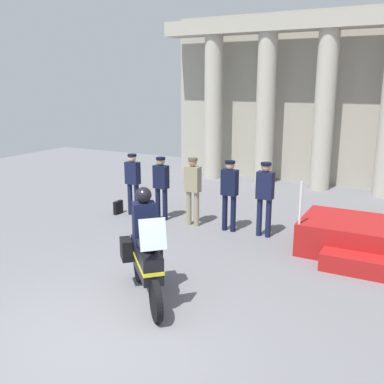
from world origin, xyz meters
The scene contains 10 objects.
ground_plane centered at (0.00, 0.00, 0.00)m, with size 28.00×28.00×0.00m, color slate.
colonnade_backdrop centered at (0.87, 11.06, 3.17)m, with size 11.62×1.51×5.90m.
reviewing_stand centered at (3.09, 4.98, 0.34)m, with size 2.79×2.17×1.60m.
officer_in_row_0 centered at (-2.95, 5.11, 0.99)m, with size 0.39×0.24×1.68m.
officer_in_row_1 centered at (-2.06, 5.12, 0.98)m, with size 0.39×0.24×1.66m.
officer_in_row_2 centered at (-1.10, 5.07, 1.02)m, with size 0.39×0.24×1.73m.
officer_in_row_3 centered at (-0.13, 5.11, 1.02)m, with size 0.39×0.24×1.73m.
officer_in_row_4 centered at (0.75, 5.12, 1.04)m, with size 0.39×0.24×1.76m.
motorcycle_with_rider centered at (-0.01, 1.32, 0.79)m, with size 1.55×1.58×1.90m.
briefcase_on_ground centered at (-3.39, 4.99, 0.18)m, with size 0.10×0.32×0.36m, color black.
Camera 1 is at (3.84, -4.29, 3.52)m, focal length 40.94 mm.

